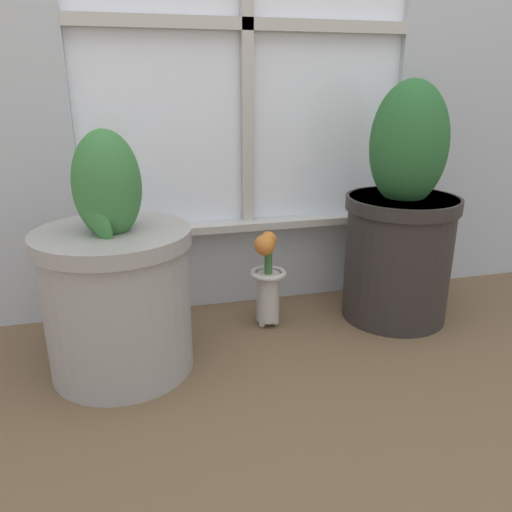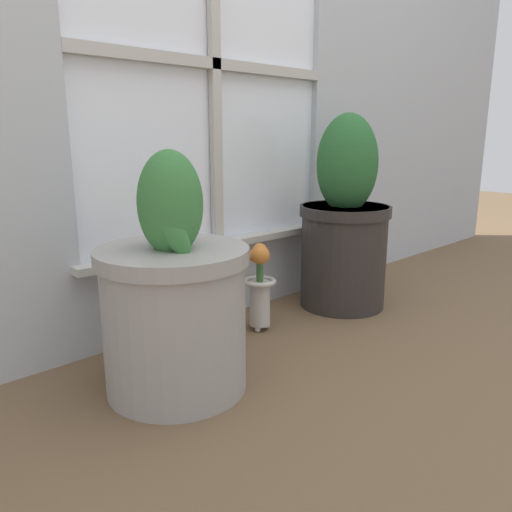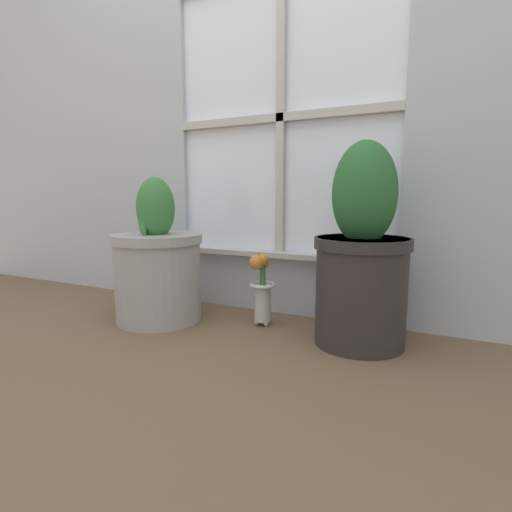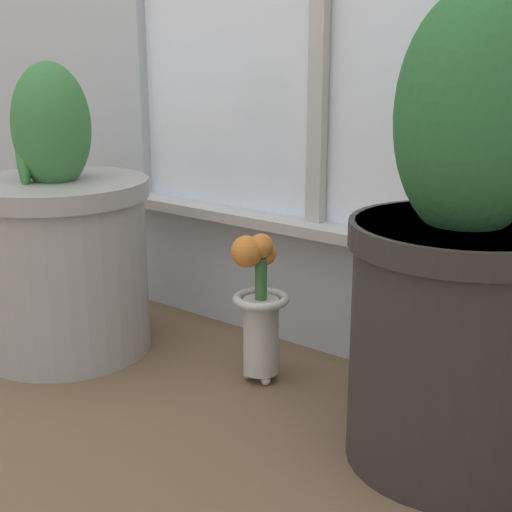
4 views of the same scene
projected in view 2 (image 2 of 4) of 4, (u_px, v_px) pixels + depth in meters
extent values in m
plane|color=brown|center=(346.00, 366.00, 1.46)|extent=(10.00, 10.00, 0.00)
cube|color=#B2B7BC|center=(424.00, 13.00, 2.50)|extent=(1.68, 0.05, 2.50)
cube|color=#B2B7BC|center=(216.00, 277.00, 1.85)|extent=(1.04, 0.05, 0.29)
cube|color=white|center=(210.00, 64.00, 1.68)|extent=(1.04, 0.02, 1.20)
cube|color=#BCB7AD|center=(215.00, 64.00, 1.66)|extent=(0.04, 0.02, 1.20)
cube|color=#BCB7AD|center=(215.00, 64.00, 1.66)|extent=(1.04, 0.02, 0.04)
cube|color=#BCB7AD|center=(223.00, 244.00, 1.79)|extent=(1.10, 0.06, 0.02)
cylinder|color=#9E9993|center=(175.00, 320.00, 1.30)|extent=(0.37, 0.37, 0.38)
cylinder|color=#9E9993|center=(172.00, 255.00, 1.26)|extent=(0.39, 0.39, 0.04)
cylinder|color=#38281E|center=(172.00, 250.00, 1.25)|extent=(0.34, 0.34, 0.01)
ellipsoid|color=#387538|center=(170.00, 204.00, 1.23)|extent=(0.16, 0.16, 0.26)
ellipsoid|color=#387538|center=(172.00, 228.00, 1.18)|extent=(0.12, 0.09, 0.17)
cylinder|color=#2D2826|center=(343.00, 256.00, 1.94)|extent=(0.33, 0.33, 0.40)
cylinder|color=#2D2826|center=(345.00, 211.00, 1.90)|extent=(0.35, 0.35, 0.04)
cylinder|color=#38281E|center=(345.00, 207.00, 1.90)|extent=(0.30, 0.30, 0.01)
ellipsoid|color=#28602D|center=(347.00, 164.00, 1.86)|extent=(0.23, 0.23, 0.37)
ellipsoid|color=#28602D|center=(340.00, 181.00, 1.96)|extent=(0.13, 0.10, 0.16)
sphere|color=#BCB7AD|center=(255.00, 325.00, 1.75)|extent=(0.02, 0.02, 0.02)
sphere|color=#BCB7AD|center=(258.00, 329.00, 1.71)|extent=(0.02, 0.02, 0.02)
sphere|color=#BCB7AD|center=(267.00, 326.00, 1.74)|extent=(0.02, 0.02, 0.02)
cylinder|color=#BCB7AD|center=(260.00, 303.00, 1.71)|extent=(0.07, 0.07, 0.16)
torus|color=#BCB7AD|center=(260.00, 281.00, 1.70)|extent=(0.11, 0.11, 0.02)
cylinder|color=#386633|center=(260.00, 269.00, 1.69)|extent=(0.02, 0.02, 0.09)
sphere|color=orange|center=(260.00, 250.00, 1.67)|extent=(0.05, 0.05, 0.05)
sphere|color=orange|center=(255.00, 256.00, 1.68)|extent=(0.05, 0.05, 0.05)
sphere|color=orange|center=(260.00, 255.00, 1.64)|extent=(0.06, 0.06, 0.06)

